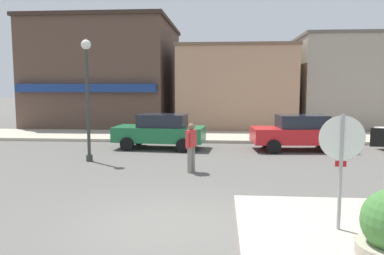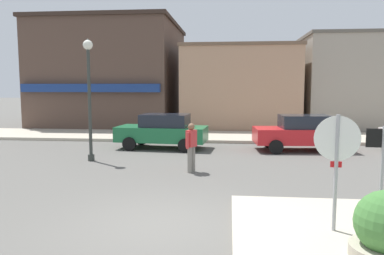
% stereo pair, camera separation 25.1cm
% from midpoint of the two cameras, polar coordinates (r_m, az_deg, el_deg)
% --- Properties ---
extents(ground_plane, '(160.00, 160.00, 0.00)m').
position_cam_midpoint_polar(ground_plane, '(7.87, -4.71, -14.61)').
color(ground_plane, '#5B5954').
extents(kerb_far, '(80.00, 4.00, 0.15)m').
position_cam_midpoint_polar(kerb_far, '(20.49, 1.14, -1.35)').
color(kerb_far, '#B7AD99').
rests_on(kerb_far, ground).
extents(stop_sign, '(0.82, 0.09, 2.30)m').
position_cam_midpoint_polar(stop_sign, '(7.33, 20.87, -4.23)').
color(stop_sign, '#9E9EA3').
rests_on(stop_sign, ground).
extents(lamp_post, '(0.36, 0.36, 4.54)m').
position_cam_midpoint_polar(lamp_post, '(14.40, -16.18, 6.68)').
color(lamp_post, '#333833').
rests_on(lamp_post, ground).
extents(parked_car_nearest, '(4.13, 2.14, 1.56)m').
position_cam_midpoint_polar(parked_car_nearest, '(16.88, -5.28, -0.50)').
color(parked_car_nearest, '#1E6B3D').
rests_on(parked_car_nearest, ground).
extents(parked_car_second, '(4.12, 2.12, 1.56)m').
position_cam_midpoint_polar(parked_car_second, '(16.97, 15.59, -0.67)').
color(parked_car_second, red).
rests_on(parked_car_second, ground).
extents(pedestrian_crossing_near, '(0.36, 0.53, 1.61)m').
position_cam_midpoint_polar(pedestrian_crossing_near, '(12.18, -0.72, -2.84)').
color(pedestrian_crossing_near, gray).
rests_on(pedestrian_crossing_near, ground).
extents(building_corner_shop, '(9.40, 10.23, 7.29)m').
position_cam_midpoint_polar(building_corner_shop, '(28.39, -12.69, 7.86)').
color(building_corner_shop, brown).
rests_on(building_corner_shop, ground).
extents(building_storefront_left_near, '(7.52, 6.64, 5.40)m').
position_cam_midpoint_polar(building_storefront_left_near, '(25.69, 6.26, 6.05)').
color(building_storefront_left_near, tan).
rests_on(building_storefront_left_near, ground).
extents(building_storefront_left_mid, '(7.83, 5.66, 6.08)m').
position_cam_midpoint_polar(building_storefront_left_mid, '(27.05, 23.58, 6.30)').
color(building_storefront_left_mid, '#9E9384').
rests_on(building_storefront_left_mid, ground).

